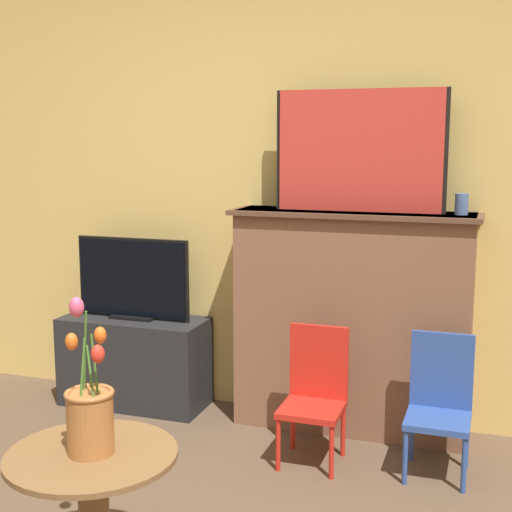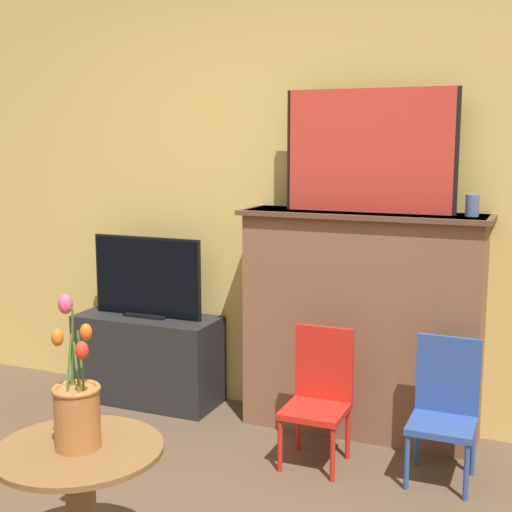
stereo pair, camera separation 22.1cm
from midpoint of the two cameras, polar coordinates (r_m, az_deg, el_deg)
The scene contains 10 objects.
wall_back at distance 4.01m, azimuth 1.54°, elevation 6.20°, with size 8.00×0.06×2.70m.
fireplace_mantel at distance 3.86m, azimuth 6.02°, elevation -5.10°, with size 1.30×0.35×1.20m.
painting at distance 3.74m, azimuth 6.59°, elevation 8.36°, with size 0.89×0.03×0.63m.
mantel_candle at distance 3.67m, azimuth 14.48°, elevation 4.04°, with size 0.07×0.07×0.11m.
tv_stand at distance 4.36m, azimuth -11.12°, elevation -8.27°, with size 0.86×0.37×0.53m.
tv_monitor at distance 4.25m, azimuth -11.30°, elevation -1.88°, with size 0.70×0.12×0.48m.
chair_red at distance 3.56m, azimuth 2.94°, elevation -10.71°, with size 0.29×0.29×0.66m.
chair_blue at distance 3.51m, azimuth 12.71°, elevation -11.22°, with size 0.29×0.29×0.66m.
side_table at distance 2.69m, azimuth -15.31°, elevation -18.43°, with size 0.59×0.59×0.51m.
vase_tulips at distance 2.55m, azimuth -15.64°, elevation -12.03°, with size 0.19×0.17×0.53m.
Camera 1 is at (1.08, -1.74, 1.57)m, focal length 50.00 mm.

